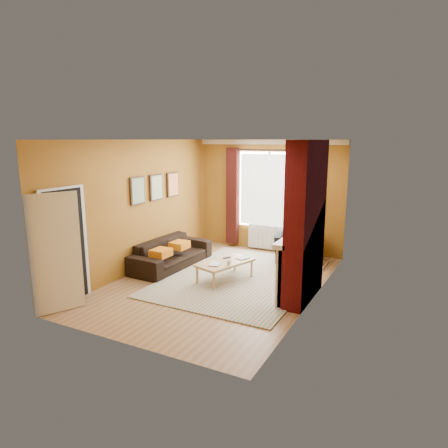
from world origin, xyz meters
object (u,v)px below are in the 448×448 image
at_px(coffee_table, 225,263).
at_px(wicker_stool, 284,248).
at_px(armchair, 298,248).
at_px(floor_lamp, 317,210).
at_px(sofa, 172,253).

distance_m(coffee_table, wicker_stool, 2.28).
relative_size(armchair, coffee_table, 0.78).
bearing_deg(floor_lamp, coffee_table, -122.41).
bearing_deg(floor_lamp, sofa, -147.38).
distance_m(wicker_stool, floor_lamp, 1.33).
relative_size(armchair, wicker_stool, 2.50).
relative_size(wicker_stool, floor_lamp, 0.26).
bearing_deg(armchair, wicker_stool, -50.11).
distance_m(sofa, wicker_stool, 2.79).
bearing_deg(coffee_table, floor_lamp, 75.51).
bearing_deg(armchair, coffee_table, 50.92).
bearing_deg(wicker_stool, coffee_table, -102.56).
relative_size(sofa, coffee_table, 1.61).
height_order(sofa, wicker_stool, sofa).
height_order(armchair, floor_lamp, floor_lamp).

